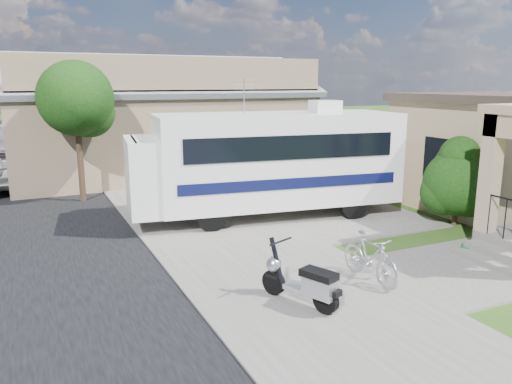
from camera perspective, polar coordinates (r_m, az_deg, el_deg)
name	(u,v)px	position (r m, az deg, el deg)	size (l,w,h in m)	color
ground	(330,275)	(10.50, 8.43, -9.38)	(120.00, 120.00, 0.00)	#244613
sidewalk_slab	(159,187)	(19.01, -11.07, 0.54)	(4.00, 80.00, 0.06)	#5B5852
driveway_slab	(288,214)	(14.89, 3.68, -2.58)	(7.00, 6.00, 0.05)	#5B5852
walk_slab	(475,267)	(11.70, 23.70, -7.89)	(4.00, 3.00, 0.05)	#5B5852
warehouse	(156,126)	(22.79, -11.33, 7.46)	(12.50, 8.40, 5.04)	#7C634D
street_tree_a	(79,102)	(17.23, -19.57, 9.65)	(2.44, 2.40, 4.58)	black
street_tree_b	(56,92)	(27.18, -21.87, 10.56)	(2.44, 2.40, 4.73)	black
street_tree_c	(47,94)	(36.17, -22.80, 10.29)	(2.44, 2.40, 4.42)	black
motorhome	(267,160)	(14.40, 1.32, 3.72)	(7.95, 3.42, 3.95)	silver
shrub	(457,180)	(14.77, 22.03, 1.33)	(2.01, 1.92, 2.47)	black
scooter	(304,282)	(8.83, 5.54, -10.23)	(0.89, 1.59, 1.09)	black
bicycle	(370,260)	(10.09, 12.88, -7.62)	(0.44, 1.57, 0.95)	#ABACB3
pickup_truck	(15,162)	(21.47, -25.85, 3.11)	(2.83, 6.14, 1.71)	silver
garden_hose	(470,250)	(12.60, 23.24, -6.12)	(0.39, 0.39, 0.18)	#16702C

